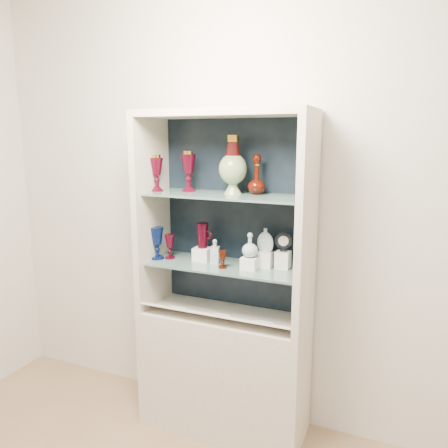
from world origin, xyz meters
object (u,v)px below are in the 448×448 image
at_px(enamel_urn, 233,165).
at_px(flat_flask, 265,240).
at_px(cobalt_goblet, 157,243).
at_px(cameo_medallion, 283,242).
at_px(ruby_decanter_a, 257,171).
at_px(pedestal_lamp_left, 157,173).
at_px(clear_square_bottle, 215,251).
at_px(pedestal_lamp_right, 189,171).
at_px(ruby_goblet_tall, 170,247).
at_px(clear_round_decanter, 250,246).
at_px(ruby_decanter_b, 302,179).
at_px(ruby_pitcher, 203,235).
at_px(ruby_goblet_small, 222,259).
at_px(lidded_bowl, 302,190).

relative_size(enamel_urn, flat_flask, 2.33).
distance_m(cobalt_goblet, flat_flask, 0.68).
bearing_deg(cameo_medallion, ruby_decanter_a, 168.42).
distance_m(pedestal_lamp_left, clear_square_bottle, 0.59).
height_order(pedestal_lamp_left, enamel_urn, enamel_urn).
bearing_deg(enamel_urn, cameo_medallion, 7.00).
distance_m(cobalt_goblet, clear_square_bottle, 0.37).
height_order(pedestal_lamp_right, cameo_medallion, pedestal_lamp_right).
distance_m(pedestal_lamp_left, cameo_medallion, 0.86).
distance_m(pedestal_lamp_right, cobalt_goblet, 0.48).
xyz_separation_m(enamel_urn, flat_flask, (0.19, 0.02, -0.42)).
xyz_separation_m(flat_flask, cameo_medallion, (0.10, 0.02, -0.00)).
height_order(pedestal_lamp_left, ruby_goblet_tall, pedestal_lamp_left).
xyz_separation_m(clear_round_decanter, cameo_medallion, (0.17, 0.09, 0.02)).
bearing_deg(ruby_decanter_b, pedestal_lamp_left, -172.43).
distance_m(cobalt_goblet, clear_round_decanter, 0.60).
bearing_deg(enamel_urn, clear_square_bottle, -166.40).
relative_size(ruby_pitcher, clear_square_bottle, 1.03).
distance_m(ruby_goblet_tall, clear_round_decanter, 0.54).
bearing_deg(pedestal_lamp_right, ruby_goblet_tall, -157.67).
bearing_deg(pedestal_lamp_left, ruby_pitcher, 11.45).
relative_size(pedestal_lamp_left, enamel_urn, 0.66).
bearing_deg(enamel_urn, ruby_pitcher, 179.66).
xyz_separation_m(ruby_pitcher, flat_flask, (0.39, 0.02, 0.01)).
relative_size(pedestal_lamp_left, ruby_goblet_tall, 1.44).
bearing_deg(cobalt_goblet, flat_flask, 8.11).
height_order(ruby_decanter_a, ruby_pitcher, ruby_decanter_a).
relative_size(ruby_decanter_a, ruby_goblet_small, 2.58).
relative_size(flat_flask, clear_round_decanter, 1.05).
height_order(pedestal_lamp_left, cameo_medallion, pedestal_lamp_left).
distance_m(lidded_bowl, clear_square_bottle, 0.64).
height_order(pedestal_lamp_left, ruby_pitcher, pedestal_lamp_left).
distance_m(enamel_urn, lidded_bowl, 0.43).
bearing_deg(ruby_pitcher, clear_square_bottle, -12.44).
height_order(clear_square_bottle, flat_flask, flat_flask).
distance_m(ruby_decanter_b, flat_flask, 0.40).
distance_m(pedestal_lamp_right, clear_round_decanter, 0.58).
distance_m(ruby_decanter_a, ruby_goblet_small, 0.54).
xyz_separation_m(lidded_bowl, clear_square_bottle, (-0.51, 0.01, -0.39)).
bearing_deg(ruby_goblet_tall, ruby_decanter_b, 7.05).
xyz_separation_m(pedestal_lamp_left, enamel_urn, (0.47, 0.05, 0.06)).
bearing_deg(enamel_urn, lidded_bowl, -4.50).
distance_m(lidded_bowl, ruby_goblet_small, 0.60).
xyz_separation_m(ruby_decanter_a, ruby_goblet_tall, (-0.53, -0.08, -0.47)).
relative_size(ruby_goblet_tall, flat_flask, 1.06).
height_order(cobalt_goblet, clear_round_decanter, clear_round_decanter).
relative_size(enamel_urn, ruby_pitcher, 2.19).
bearing_deg(lidded_bowl, enamel_urn, 175.50).
xyz_separation_m(flat_flask, clear_round_decanter, (-0.07, -0.08, -0.02)).
relative_size(ruby_goblet_small, clear_square_bottle, 0.68).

